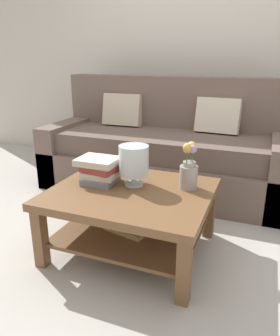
{
  "coord_description": "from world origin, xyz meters",
  "views": [
    {
      "loc": [
        0.76,
        -2.11,
        1.23
      ],
      "look_at": [
        0.0,
        -0.2,
        0.53
      ],
      "focal_mm": 34.72,
      "sensor_mm": 36.0,
      "label": 1
    }
  ],
  "objects_px": {
    "coffee_table": "(132,207)",
    "book_stack_main": "(100,170)",
    "couch": "(165,151)",
    "glass_hurricane_vase": "(134,161)",
    "flower_pitcher": "(189,170)"
  },
  "relations": [
    {
      "from": "coffee_table",
      "to": "book_stack_main",
      "type": "bearing_deg",
      "value": 169.67
    },
    {
      "from": "couch",
      "to": "glass_hurricane_vase",
      "type": "bearing_deg",
      "value": -83.71
    },
    {
      "from": "book_stack_main",
      "to": "flower_pitcher",
      "type": "xyz_separation_m",
      "value": [
        0.58,
        0.12,
        0.04
      ]
    },
    {
      "from": "book_stack_main",
      "to": "flower_pitcher",
      "type": "distance_m",
      "value": 0.59
    },
    {
      "from": "couch",
      "to": "book_stack_main",
      "type": "bearing_deg",
      "value": -95.54
    },
    {
      "from": "couch",
      "to": "coffee_table",
      "type": "height_order",
      "value": "couch"
    },
    {
      "from": "couch",
      "to": "glass_hurricane_vase",
      "type": "xyz_separation_m",
      "value": [
        0.12,
        -1.09,
        0.23
      ]
    },
    {
      "from": "couch",
      "to": "book_stack_main",
      "type": "height_order",
      "value": "couch"
    },
    {
      "from": "book_stack_main",
      "to": "coffee_table",
      "type": "bearing_deg",
      "value": -10.33
    },
    {
      "from": "couch",
      "to": "coffee_table",
      "type": "distance_m",
      "value": 1.18
    },
    {
      "from": "couch",
      "to": "coffee_table",
      "type": "bearing_deg",
      "value": -83.35
    },
    {
      "from": "couch",
      "to": "coffee_table",
      "type": "relative_size",
      "value": 2.28
    },
    {
      "from": "book_stack_main",
      "to": "glass_hurricane_vase",
      "type": "distance_m",
      "value": 0.24
    },
    {
      "from": "couch",
      "to": "flower_pitcher",
      "type": "bearing_deg",
      "value": -65.22
    },
    {
      "from": "coffee_table",
      "to": "book_stack_main",
      "type": "height_order",
      "value": "book_stack_main"
    }
  ]
}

